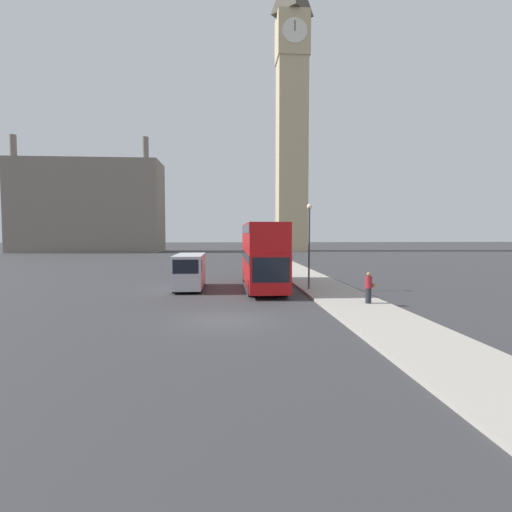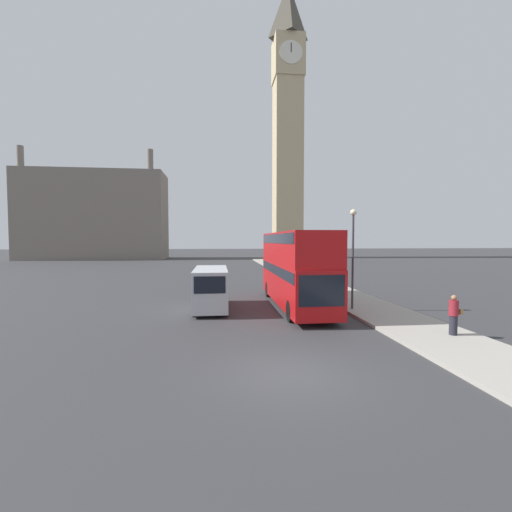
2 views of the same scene
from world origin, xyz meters
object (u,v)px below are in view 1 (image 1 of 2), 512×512
Objects in this scene: white_van at (190,271)px; street_lamp at (309,233)px; red_double_decker_bus at (262,252)px; clock_tower at (292,101)px; pedestrian at (369,288)px.

white_van is 8.62m from street_lamp.
street_lamp is at bearing -29.45° from red_double_decker_bus.
clock_tower is 66.17m from red_double_decker_bus.
red_double_decker_bus is at bearing 3.39° from white_van.
white_van is 0.95× the size of street_lamp.
red_double_decker_bus is at bearing 150.55° from street_lamp.
pedestrian is 0.29× the size of street_lamp.
pedestrian is at bearing -95.58° from clock_tower.
pedestrian is (-6.40, -65.49, -31.11)m from clock_tower.
red_double_decker_bus is 6.59× the size of pedestrian.
clock_tower is at bearing 81.95° from street_lamp.
clock_tower reaches higher than street_lamp.
street_lamp is at bearing 109.75° from pedestrian.
clock_tower is 5.68× the size of red_double_decker_bus.
clock_tower is 37.46× the size of pedestrian.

